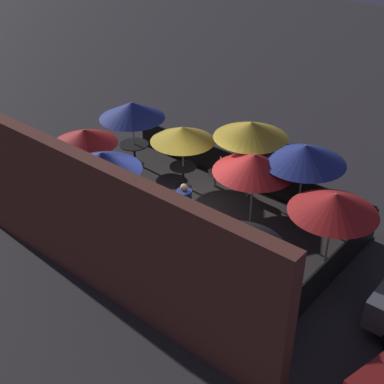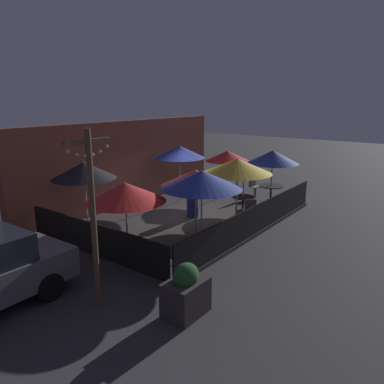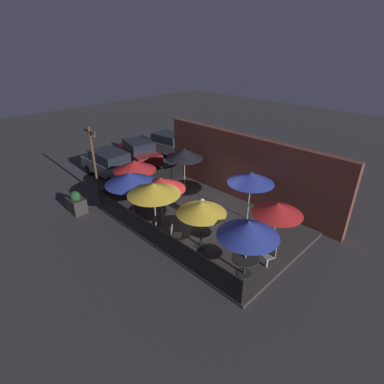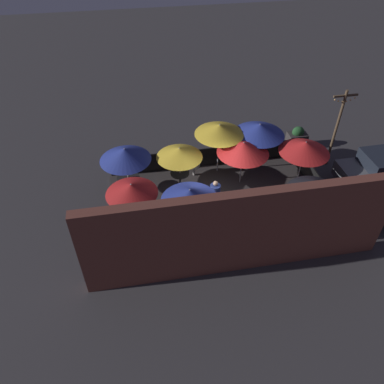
{
  "view_description": "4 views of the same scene",
  "coord_description": "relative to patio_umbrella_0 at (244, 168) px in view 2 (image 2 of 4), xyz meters",
  "views": [
    {
      "loc": [
        -8.13,
        9.21,
        8.71
      ],
      "look_at": [
        -0.05,
        -0.37,
        1.01
      ],
      "focal_mm": 50.0,
      "sensor_mm": 36.0,
      "label": 1
    },
    {
      "loc": [
        -10.5,
        -7.99,
        4.37
      ],
      "look_at": [
        -0.42,
        -0.5,
        1.21
      ],
      "focal_mm": 35.0,
      "sensor_mm": 36.0,
      "label": 2
    },
    {
      "loc": [
        8.06,
        -8.78,
        7.57
      ],
      "look_at": [
        -0.95,
        0.19,
        1.16
      ],
      "focal_mm": 28.0,
      "sensor_mm": 36.0,
      "label": 3
    },
    {
      "loc": [
        3.06,
        11.06,
        10.86
      ],
      "look_at": [
        1.1,
        0.23,
        1.25
      ],
      "focal_mm": 35.0,
      "sensor_mm": 36.0,
      "label": 4
    }
  ],
  "objects": [
    {
      "name": "building_wall",
      "position": [
        -1.31,
        4.66,
        -0.17
      ],
      "size": [
        10.42,
        0.36,
        3.5
      ],
      "color": "brown",
      "rests_on": "ground_plane"
    },
    {
      "name": "patio_umbrella_3",
      "position": [
        -2.68,
        0.21,
        0.05
      ],
      "size": [
        2.22,
        2.22,
        2.11
      ],
      "color": "#B2B2B7",
      "rests_on": "patio_deck"
    },
    {
      "name": "patio_umbrella_2",
      "position": [
        -4.46,
        3.34,
        0.21
      ],
      "size": [
        2.06,
        2.06,
        2.28
      ],
      "color": "#B2B2B7",
      "rests_on": "patio_deck"
    },
    {
      "name": "patron_0",
      "position": [
        -1.25,
        1.39,
        -1.28
      ],
      "size": [
        0.6,
        0.6,
        1.19
      ],
      "rotation": [
        0.0,
        0.0,
        0.6
      ],
      "color": "navy",
      "rests_on": "patio_deck"
    },
    {
      "name": "patio_umbrella_7",
      "position": [
        -5.24,
        0.63,
        0.06
      ],
      "size": [
        2.15,
        2.15,
        2.11
      ],
      "color": "#B2B2B7",
      "rests_on": "patio_deck"
    },
    {
      "name": "patio_umbrella_5",
      "position": [
        -3.65,
        -0.7,
        0.29
      ],
      "size": [
        2.25,
        2.25,
        2.34
      ],
      "color": "#B2B2B7",
      "rests_on": "patio_deck"
    },
    {
      "name": "patio_umbrella_1",
      "position": [
        2.22,
        -0.09,
        0.13
      ],
      "size": [
        2.11,
        2.11,
        2.2
      ],
      "color": "#B2B2B7",
      "rests_on": "patio_deck"
    },
    {
      "name": "patio_chair_0",
      "position": [
        2.59,
        0.88,
        -1.28
      ],
      "size": [
        0.52,
        0.52,
        0.95
      ],
      "rotation": [
        0.0,
        0.0,
        -1.94
      ],
      "color": "gray",
      "rests_on": "patio_deck"
    },
    {
      "name": "fence_side_left",
      "position": [
        -5.68,
        1.55,
        -1.32
      ],
      "size": [
        0.05,
        5.55,
        0.95
      ],
      "color": "black",
      "rests_on": "patio_deck"
    },
    {
      "name": "patio_umbrella_8",
      "position": [
        0.1,
        3.05,
        0.32
      ],
      "size": [
        2.07,
        2.07,
        2.36
      ],
      "color": "#B2B2B7",
      "rests_on": "patio_deck"
    },
    {
      "name": "dining_table_0",
      "position": [
        -0.0,
        -0.0,
        -1.23
      ],
      "size": [
        0.82,
        0.82,
        0.72
      ],
      "color": "black",
      "rests_on": "patio_deck"
    },
    {
      "name": "patio_deck",
      "position": [
        -1.31,
        1.55,
        -1.86
      ],
      "size": [
        8.82,
        5.75,
        0.12
      ],
      "color": "#383333",
      "rests_on": "ground_plane"
    },
    {
      "name": "fence_front",
      "position": [
        -1.31,
        -1.28,
        -1.32
      ],
      "size": [
        8.62,
        0.05,
        0.95
      ],
      "color": "black",
      "rests_on": "patio_deck"
    },
    {
      "name": "patio_umbrella_0",
      "position": [
        0.0,
        0.0,
        0.0
      ],
      "size": [
        1.95,
        1.95,
        2.02
      ],
      "color": "#B2B2B7",
      "rests_on": "patio_deck"
    },
    {
      "name": "dining_table_1",
      "position": [
        2.22,
        -0.09,
        -1.21
      ],
      "size": [
        0.97,
        0.97,
        0.73
      ],
      "color": "black",
      "rests_on": "patio_deck"
    },
    {
      "name": "planter_box",
      "position": [
        -6.32,
        -2.2,
        -1.41
      ],
      "size": [
        0.94,
        0.66,
        1.13
      ],
      "color": "#332D2D",
      "rests_on": "ground_plane"
    },
    {
      "name": "light_post",
      "position": [
        -7.22,
        -0.52,
        0.22
      ],
      "size": [
        1.1,
        0.12,
        3.81
      ],
      "color": "brown",
      "rests_on": "ground_plane"
    },
    {
      "name": "patio_umbrella_4",
      "position": [
        2.09,
        1.98,
        0.0
      ],
      "size": [
        1.96,
        1.96,
        2.02
      ],
      "color": "#B2B2B7",
      "rests_on": "patio_deck"
    },
    {
      "name": "ground_plane",
      "position": [
        -1.31,
        1.55,
        -1.92
      ],
      "size": [
        60.0,
        60.0,
        0.0
      ],
      "primitive_type": "plane",
      "color": "#383538"
    },
    {
      "name": "patio_umbrella_6",
      "position": [
        -1.87,
        -0.79,
        0.42
      ],
      "size": [
        2.15,
        2.15,
        2.45
      ],
      "color": "#B2B2B7",
      "rests_on": "patio_deck"
    },
    {
      "name": "patio_chair_1",
      "position": [
        -0.79,
        -0.69,
        -1.28
      ],
      "size": [
        0.56,
        0.56,
        0.94
      ],
      "rotation": [
        0.0,
        0.0,
        0.72
      ],
      "color": "gray",
      "rests_on": "patio_deck"
    }
  ]
}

